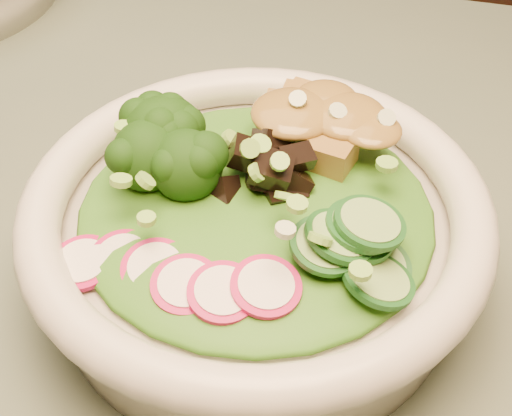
# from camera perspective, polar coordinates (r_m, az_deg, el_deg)

# --- Properties ---
(dining_table) EXTENTS (1.20, 0.80, 0.75)m
(dining_table) POSITION_cam_1_polar(r_m,az_deg,el_deg) (0.63, -17.33, -7.04)
(dining_table) COLOR black
(dining_table) RESTS_ON ground
(salad_bowl) EXTENTS (0.28, 0.28, 0.08)m
(salad_bowl) POSITION_cam_1_polar(r_m,az_deg,el_deg) (0.43, 0.00, -1.95)
(salad_bowl) COLOR silver
(salad_bowl) RESTS_ON dining_table
(lettuce_bed) EXTENTS (0.21, 0.21, 0.02)m
(lettuce_bed) POSITION_cam_1_polar(r_m,az_deg,el_deg) (0.42, 0.00, 0.10)
(lettuce_bed) COLOR #1F5912
(lettuce_bed) RESTS_ON salad_bowl
(broccoli_florets) EXTENTS (0.09, 0.09, 0.05)m
(broccoli_florets) POSITION_cam_1_polar(r_m,az_deg,el_deg) (0.44, -7.29, 4.71)
(broccoli_florets) COLOR black
(broccoli_florets) RESTS_ON salad_bowl
(radish_slices) EXTENTS (0.12, 0.06, 0.02)m
(radish_slices) POSITION_cam_1_polar(r_m,az_deg,el_deg) (0.38, -5.38, -5.58)
(radish_slices) COLOR #AD0D4A
(radish_slices) RESTS_ON salad_bowl
(cucumber_slices) EXTENTS (0.08, 0.08, 0.04)m
(cucumber_slices) POSITION_cam_1_polar(r_m,az_deg,el_deg) (0.39, 8.25, -2.40)
(cucumber_slices) COLOR #84BC68
(cucumber_slices) RESTS_ON salad_bowl
(mushroom_heap) EXTENTS (0.08, 0.08, 0.04)m
(mushroom_heap) POSITION_cam_1_polar(r_m,az_deg,el_deg) (0.42, 0.95, 2.56)
(mushroom_heap) COLOR black
(mushroom_heap) RESTS_ON salad_bowl
(tofu_cubes) EXTENTS (0.10, 0.08, 0.04)m
(tofu_cubes) POSITION_cam_1_polar(r_m,az_deg,el_deg) (0.45, 4.74, 5.91)
(tofu_cubes) COLOR olive
(tofu_cubes) RESTS_ON salad_bowl
(peanut_sauce) EXTENTS (0.07, 0.06, 0.02)m
(peanut_sauce) POSITION_cam_1_polar(r_m,az_deg,el_deg) (0.45, 4.84, 7.28)
(peanut_sauce) COLOR brown
(peanut_sauce) RESTS_ON tofu_cubes
(scallion_garnish) EXTENTS (0.20, 0.20, 0.02)m
(scallion_garnish) POSITION_cam_1_polar(r_m,az_deg,el_deg) (0.40, 0.00, 2.70)
(scallion_garnish) COLOR #7DBD42
(scallion_garnish) RESTS_ON salad_bowl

